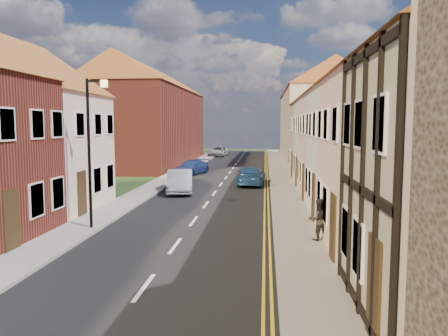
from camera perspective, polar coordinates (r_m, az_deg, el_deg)
name	(u,v)px	position (r m, az deg, el deg)	size (l,w,h in m)	color
road	(214,193)	(27.44, -1.26, -3.31)	(7.00, 90.00, 0.02)	black
pavement_left	(146,191)	(28.28, -10.16, -3.02)	(1.80, 90.00, 0.12)	gray
pavement_right	(285,193)	(27.28, 7.98, -3.31)	(1.80, 90.00, 0.12)	gray
cottage_r_cream_mid	(402,121)	(21.32, 22.28, 5.74)	(8.30, 5.20, 9.00)	beige
cottage_r_pink	(373,122)	(26.53, 18.90, 5.76)	(8.30, 6.00, 9.00)	beige
cottage_r_white_far	(354,122)	(31.81, 16.64, 5.78)	(8.30, 5.20, 9.00)	beige
cottage_r_cream_far	(341,122)	(37.12, 15.02, 5.77)	(8.30, 6.00, 9.00)	#ABA790
cottage_l_pink	(15,123)	(24.22, -25.66, 5.29)	(8.30, 6.30, 8.80)	beige
block_right_far	(319,116)	(52.29, 12.25, 6.66)	(8.30, 24.20, 10.50)	#ABA790
block_left_far	(151,115)	(48.55, -9.51, 6.80)	(8.30, 24.20, 10.50)	maroon
lamppost	(91,144)	(18.31, -16.99, 3.04)	(0.88, 0.15, 6.00)	black
car_mid	(180,181)	(27.78, -5.79, -1.73)	(1.54, 4.42, 1.46)	#B7B8BF
car_far	(191,167)	(37.83, -4.28, 0.10)	(1.73, 4.26, 1.24)	navy
car_distant	(218,151)	(59.11, -0.76, 2.20)	(2.27, 4.93, 1.37)	silver
pedestrian_right	(318,219)	(16.29, 12.22, -6.59)	(0.74, 0.57, 1.52)	black
car_far_b	(251,176)	(31.15, 3.58, -1.01)	(1.88, 4.62, 1.34)	navy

